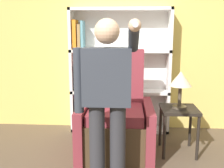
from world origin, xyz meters
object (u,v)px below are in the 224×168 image
(person_standing, at_px, (107,94))
(side_table, at_px, (179,116))
(armchair, at_px, (116,122))
(bookcase, at_px, (112,73))
(table_lamp, at_px, (181,81))

(person_standing, distance_m, side_table, 1.20)
(armchair, bearing_deg, person_standing, -94.26)
(armchair, distance_m, side_table, 0.77)
(bookcase, relative_size, person_standing, 1.14)
(armchair, xyz_separation_m, side_table, (0.76, 0.06, 0.08))
(bookcase, relative_size, armchair, 1.43)
(armchair, distance_m, person_standing, 0.87)
(table_lamp, bearing_deg, armchair, -175.79)
(side_table, distance_m, table_lamp, 0.43)
(armchair, distance_m, table_lamp, 0.92)
(bookcase, bearing_deg, side_table, -40.76)
(armchair, bearing_deg, bookcase, 96.89)
(armchair, bearing_deg, side_table, 4.21)
(bookcase, xyz_separation_m, person_standing, (0.04, -1.50, 0.03))
(side_table, height_order, table_lamp, table_lamp)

